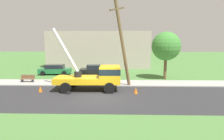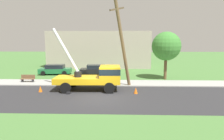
# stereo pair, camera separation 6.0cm
# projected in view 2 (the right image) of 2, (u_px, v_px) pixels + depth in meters

# --- Properties ---
(ground_plane) EXTENTS (120.00, 120.00, 0.00)m
(ground_plane) POSITION_uv_depth(u_px,v_px,m) (108.00, 74.00, 28.31)
(ground_plane) COLOR #477538
(road_asphalt) EXTENTS (80.00, 7.86, 0.01)m
(road_asphalt) POSITION_uv_depth(u_px,v_px,m) (100.00, 97.00, 16.45)
(road_asphalt) COLOR #2B2B2D
(road_asphalt) RESTS_ON ground
(sidewalk_strip) EXTENTS (80.00, 3.03, 0.10)m
(sidewalk_strip) POSITION_uv_depth(u_px,v_px,m) (105.00, 83.00, 21.83)
(sidewalk_strip) COLOR #9E9E99
(sidewalk_strip) RESTS_ON ground
(utility_truck) EXTENTS (6.83, 3.21, 5.98)m
(utility_truck) POSITION_uv_depth(u_px,v_px,m) (96.00, 76.00, 18.60)
(utility_truck) COLOR gold
(utility_truck) RESTS_ON ground
(leaning_utility_pole) EXTENTS (2.26, 2.18, 8.82)m
(leaning_utility_pole) POSITION_uv_depth(u_px,v_px,m) (122.00, 43.00, 19.25)
(leaning_utility_pole) COLOR brown
(leaning_utility_pole) RESTS_ON ground
(traffic_cone_ahead) EXTENTS (0.36, 0.36, 0.56)m
(traffic_cone_ahead) POSITION_uv_depth(u_px,v_px,m) (136.00, 90.00, 17.53)
(traffic_cone_ahead) COLOR orange
(traffic_cone_ahead) RESTS_ON ground
(traffic_cone_behind) EXTENTS (0.36, 0.36, 0.56)m
(traffic_cone_behind) POSITION_uv_depth(u_px,v_px,m) (40.00, 89.00, 18.11)
(traffic_cone_behind) COLOR orange
(traffic_cone_behind) RESTS_ON ground
(parked_sedan_green) EXTENTS (4.50, 2.19, 1.42)m
(parked_sedan_green) POSITION_uv_depth(u_px,v_px,m) (55.00, 70.00, 27.54)
(parked_sedan_green) COLOR #1E6638
(parked_sedan_green) RESTS_ON ground
(parked_sedan_black) EXTENTS (4.49, 2.17, 1.42)m
(parked_sedan_black) POSITION_uv_depth(u_px,v_px,m) (96.00, 70.00, 27.30)
(parked_sedan_black) COLOR black
(parked_sedan_black) RESTS_ON ground
(park_bench) EXTENTS (1.60, 0.45, 0.90)m
(park_bench) POSITION_uv_depth(u_px,v_px,m) (28.00, 79.00, 22.11)
(park_bench) COLOR brown
(park_bench) RESTS_ON ground
(roadside_tree_near) EXTENTS (3.50, 3.50, 5.85)m
(roadside_tree_near) POSITION_uv_depth(u_px,v_px,m) (166.00, 46.00, 23.55)
(roadside_tree_near) COLOR brown
(roadside_tree_near) RESTS_ON ground
(lowrise_building_backdrop) EXTENTS (18.00, 6.00, 6.40)m
(lowrise_building_backdrop) POSITION_uv_depth(u_px,v_px,m) (100.00, 49.00, 35.74)
(lowrise_building_backdrop) COLOR #A5998C
(lowrise_building_backdrop) RESTS_ON ground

